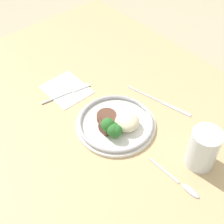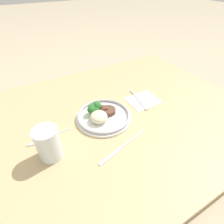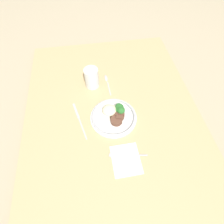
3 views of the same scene
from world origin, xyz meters
The scene contains 8 objects.
ground_plane centered at (0.00, 0.00, 0.00)m, with size 8.00×8.00×0.00m, color tan.
dining_table centered at (0.00, 0.00, 0.02)m, with size 1.31×0.92×0.04m.
napkin centered at (-0.23, -0.02, 0.04)m, with size 0.15×0.13×0.00m.
plate centered at (0.00, 0.00, 0.05)m, with size 0.24×0.24×0.06m.
juice_glass centered at (0.25, 0.09, 0.09)m, with size 0.08×0.08×0.12m.
fork centered at (-0.21, -0.02, 0.04)m, with size 0.04×0.17×0.00m.
knife centered at (0.02, 0.18, 0.04)m, with size 0.23×0.07×0.00m.
spoon centered at (0.27, 0.00, 0.04)m, with size 0.17×0.02×0.01m.
Camera 1 is at (0.46, -0.41, 0.75)m, focal length 50.00 mm.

